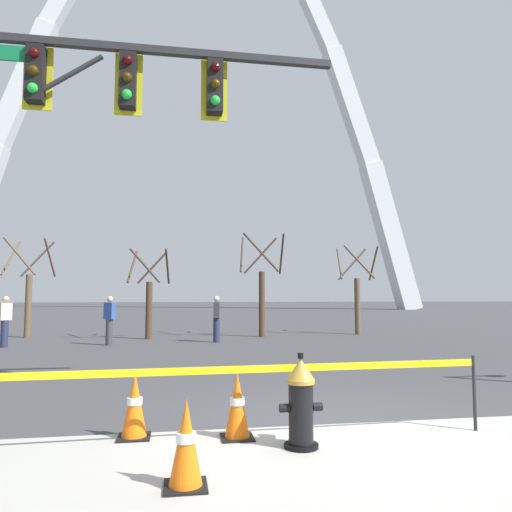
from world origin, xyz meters
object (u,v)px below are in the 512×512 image
fire_hydrant (301,403)px  traffic_signal_gantry (57,124)px  traffic_cone_by_hydrant (186,444)px  traffic_cone_curb_edge (237,406)px  traffic_cone_mid_sidewalk (135,406)px  pedestrian_walking_left (109,320)px  pedestrian_standing_center (5,321)px  pedestrian_walking_right (216,318)px  monument_arch (196,106)px

fire_hydrant → traffic_signal_gantry: 5.63m
traffic_cone_by_hydrant → traffic_signal_gantry: bearing=119.1°
traffic_cone_by_hydrant → traffic_cone_curb_edge: size_ratio=1.00×
fire_hydrant → traffic_cone_by_hydrant: bearing=-144.7°
traffic_cone_mid_sidewalk → traffic_signal_gantry: size_ratio=0.11×
traffic_cone_curb_edge → pedestrian_walking_left: size_ratio=0.46×
pedestrian_standing_center → pedestrian_walking_right: (6.66, 0.54, 0.00)m
pedestrian_standing_center → traffic_signal_gantry: bearing=-68.2°
traffic_signal_gantry → pedestrian_walking_right: 10.18m
traffic_cone_curb_edge → traffic_cone_by_hydrant: bearing=-114.8°
fire_hydrant → pedestrian_standing_center: (-6.57, 11.12, 0.35)m
monument_arch → pedestrian_standing_center: (-7.24, -37.12, -22.32)m
fire_hydrant → traffic_signal_gantry: bearing=140.1°
traffic_cone_mid_sidewalk → pedestrian_walking_right: (1.85, 11.03, 0.46)m
traffic_signal_gantry → pedestrian_walking_left: (-0.26, 8.60, -3.45)m
traffic_signal_gantry → monument_arch: size_ratio=0.12×
pedestrian_walking_left → pedestrian_standing_center: same height
traffic_cone_mid_sidewalk → pedestrian_walking_right: bearing=80.5°
traffic_cone_mid_sidewalk → traffic_signal_gantry: traffic_signal_gantry is taller
traffic_cone_mid_sidewalk → monument_arch: 52.83m
traffic_cone_by_hydrant → traffic_cone_mid_sidewalk: bearing=109.8°
traffic_cone_by_hydrant → traffic_cone_mid_sidewalk: size_ratio=1.00×
traffic_signal_gantry → monument_arch: (3.85, 45.58, 18.87)m
monument_arch → pedestrian_walking_right: 42.85m
fire_hydrant → pedestrian_walking_right: pedestrian_walking_right is taller
traffic_cone_curb_edge → pedestrian_standing_center: size_ratio=0.46×
fire_hydrant → traffic_cone_by_hydrant: fire_hydrant is taller
traffic_cone_mid_sidewalk → traffic_cone_curb_edge: same height
fire_hydrant → traffic_cone_mid_sidewalk: size_ratio=1.36×
traffic_signal_gantry → fire_hydrant: bearing=-39.9°
pedestrian_walking_left → monument_arch: bearing=83.7°
traffic_cone_mid_sidewalk → pedestrian_standing_center: size_ratio=0.46×
fire_hydrant → pedestrian_walking_left: size_ratio=0.62×
traffic_cone_by_hydrant → traffic_cone_curb_edge: 1.43m
pedestrian_walking_left → fire_hydrant: bearing=-73.0°
pedestrian_walking_right → traffic_signal_gantry: bearing=-110.0°
monument_arch → fire_hydrant: bearing=-90.8°
traffic_cone_mid_sidewalk → traffic_signal_gantry: bearing=125.1°
fire_hydrant → pedestrian_walking_left: 11.78m
traffic_cone_curb_edge → traffic_signal_gantry: 5.18m
traffic_cone_mid_sidewalk → traffic_cone_by_hydrant: bearing=-70.2°
traffic_cone_mid_sidewalk → traffic_cone_curb_edge: size_ratio=1.00×
fire_hydrant → pedestrian_standing_center: pedestrian_standing_center is taller
fire_hydrant → traffic_cone_by_hydrant: 1.50m
fire_hydrant → monument_arch: (0.67, 48.24, 22.67)m
traffic_cone_by_hydrant → traffic_cone_mid_sidewalk: (-0.54, 1.50, 0.00)m
fire_hydrant → monument_arch: size_ratio=0.02×
fire_hydrant → traffic_cone_curb_edge: (-0.62, 0.43, -0.11)m
traffic_cone_mid_sidewalk → pedestrian_walking_left: size_ratio=0.46×
traffic_cone_curb_edge → pedestrian_walking_left: pedestrian_walking_left is taller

